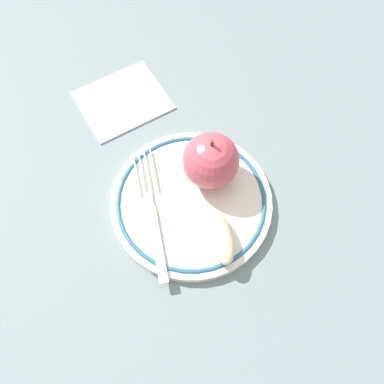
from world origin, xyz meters
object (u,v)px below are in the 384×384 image
(apple_red_whole, at_px, (211,161))
(apple_slice_front, at_px, (219,236))
(plate, at_px, (192,201))
(napkin_folded, at_px, (122,100))
(fork, at_px, (153,217))

(apple_red_whole, height_order, apple_slice_front, apple_red_whole)
(plate, relative_size, apple_red_whole, 2.58)
(apple_slice_front, distance_m, napkin_folded, 0.28)
(apple_red_whole, distance_m, fork, 0.11)
(plate, xyz_separation_m, napkin_folded, (0.07, 0.20, -0.01))
(fork, relative_size, napkin_folded, 1.25)
(plate, height_order, apple_slice_front, apple_slice_front)
(apple_slice_front, bearing_deg, apple_red_whole, 170.67)
(fork, distance_m, napkin_folded, 0.21)
(fork, bearing_deg, apple_red_whole, -61.71)
(apple_red_whole, xyz_separation_m, apple_slice_front, (-0.07, -0.07, -0.03))
(apple_slice_front, xyz_separation_m, fork, (-0.03, 0.09, -0.01))
(fork, xyz_separation_m, napkin_folded, (0.12, 0.18, -0.02))
(plate, height_order, apple_red_whole, apple_red_whole)
(plate, bearing_deg, fork, 157.68)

